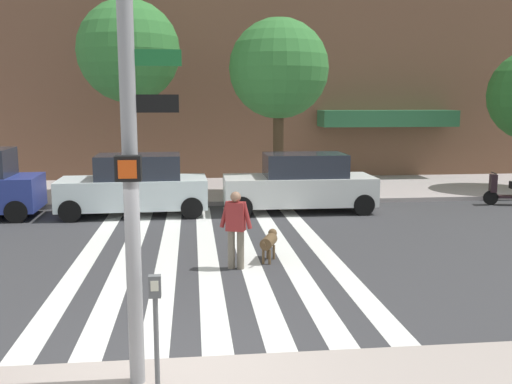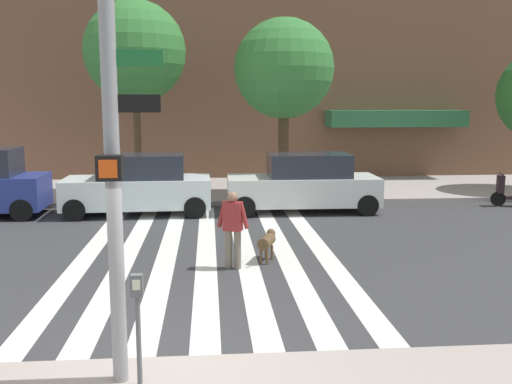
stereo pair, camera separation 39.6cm
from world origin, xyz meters
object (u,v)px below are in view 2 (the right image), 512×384
(parked_car_behind_first, at_px, (139,185))
(street_tree_middle, at_px, (284,69))
(parked_car_third_in_line, at_px, (304,184))
(dog_on_leash, at_px, (267,241))
(street_tree_nearest, at_px, (135,52))
(parking_meter_curbside, at_px, (138,314))
(traffic_light_pole, at_px, (110,97))
(pedestrian_dog_walker, at_px, (233,225))

(parked_car_behind_first, height_order, street_tree_middle, street_tree_middle)
(parked_car_behind_first, distance_m, street_tree_middle, 6.42)
(parked_car_behind_first, xyz_separation_m, parked_car_third_in_line, (5.17, -0.00, -0.02))
(parked_car_third_in_line, relative_size, street_tree_middle, 0.77)
(dog_on_leash, bearing_deg, street_tree_nearest, 114.00)
(parking_meter_curbside, relative_size, street_tree_nearest, 0.20)
(traffic_light_pole, height_order, parking_meter_curbside, traffic_light_pole)
(parked_car_third_in_line, distance_m, dog_on_leash, 5.86)
(parking_meter_curbside, relative_size, dog_on_leash, 1.39)
(pedestrian_dog_walker, distance_m, dog_on_leash, 1.04)
(traffic_light_pole, xyz_separation_m, street_tree_nearest, (-1.44, 14.05, 1.66))
(parked_car_third_in_line, relative_size, pedestrian_dog_walker, 2.90)
(street_tree_nearest, bearing_deg, traffic_light_pole, -84.15)
(parked_car_behind_first, bearing_deg, pedestrian_dog_walker, -66.46)
(street_tree_middle, bearing_deg, parked_car_behind_first, -155.40)
(traffic_light_pole, height_order, street_tree_nearest, street_tree_nearest)
(parking_meter_curbside, distance_m, parked_car_third_in_line, 11.88)
(dog_on_leash, bearing_deg, traffic_light_pole, -112.76)
(street_tree_nearest, relative_size, street_tree_middle, 1.10)
(street_tree_nearest, height_order, pedestrian_dog_walker, street_tree_nearest)
(parked_car_third_in_line, bearing_deg, street_tree_middle, 99.71)
(parked_car_behind_first, xyz_separation_m, dog_on_leash, (3.42, -5.57, -0.47))
(street_tree_middle, bearing_deg, dog_on_leash, -100.03)
(parked_car_behind_first, height_order, street_tree_nearest, street_tree_nearest)
(traffic_light_pole, xyz_separation_m, parking_meter_curbside, (0.24, -0.10, -2.49))
(parked_car_behind_first, distance_m, dog_on_leash, 6.55)
(dog_on_leash, bearing_deg, street_tree_middle, 79.97)
(street_tree_middle, xyz_separation_m, pedestrian_dog_walker, (-2.15, -8.27, -3.64))
(parked_car_third_in_line, xyz_separation_m, street_tree_middle, (-0.38, 2.20, 3.68))
(traffic_light_pole, bearing_deg, pedestrian_dog_walker, 72.84)
(street_tree_nearest, relative_size, dog_on_leash, 6.96)
(traffic_light_pole, xyz_separation_m, dog_on_leash, (2.34, 5.57, -3.08))
(traffic_light_pole, distance_m, street_tree_middle, 13.88)
(parking_meter_curbside, height_order, street_tree_nearest, street_tree_nearest)
(street_tree_nearest, bearing_deg, pedestrian_dog_walker, -71.52)
(parked_car_third_in_line, bearing_deg, street_tree_nearest, 152.21)
(parked_car_third_in_line, bearing_deg, pedestrian_dog_walker, -112.55)
(parked_car_behind_first, relative_size, parked_car_third_in_line, 0.95)
(parked_car_behind_first, relative_size, dog_on_leash, 4.62)
(parking_meter_curbside, bearing_deg, traffic_light_pole, 157.64)
(street_tree_nearest, height_order, dog_on_leash, street_tree_nearest)
(street_tree_middle, relative_size, pedestrian_dog_walker, 3.76)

